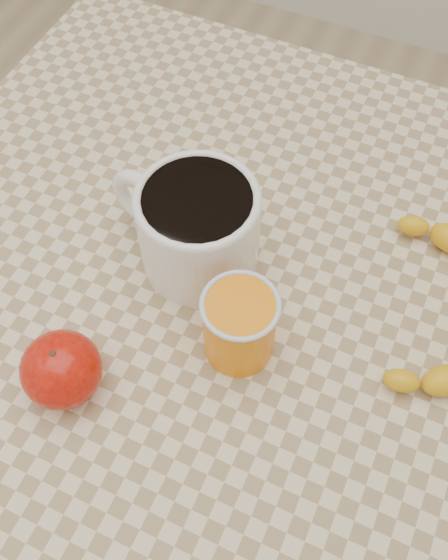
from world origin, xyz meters
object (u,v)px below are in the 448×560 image
at_px(table, 224,328).
at_px(orange_juice_glass, 239,325).
at_px(apple, 61,369).
at_px(coffee_mug, 196,225).
at_px(banana, 447,308).

relative_size(table, orange_juice_glass, 9.36).
xyz_separation_m(orange_juice_glass, apple, (-0.13, -0.10, -0.01)).
distance_m(coffee_mug, apple, 0.19).
relative_size(coffee_mug, apple, 2.06).
bearing_deg(table, apple, -120.36).
xyz_separation_m(coffee_mug, orange_juice_glass, (0.08, -0.08, -0.01)).
bearing_deg(banana, orange_juice_glass, -148.45).
xyz_separation_m(coffee_mug, banana, (0.26, 0.04, -0.04)).
bearing_deg(banana, coffee_mug, -173.94).
bearing_deg(coffee_mug, banana, 7.88).
relative_size(orange_juice_glass, banana, 0.34).
height_order(table, coffee_mug, coffee_mug).
bearing_deg(apple, coffee_mug, 75.19).
bearing_deg(orange_juice_glass, banana, 33.36).
distance_m(coffee_mug, banana, 0.26).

